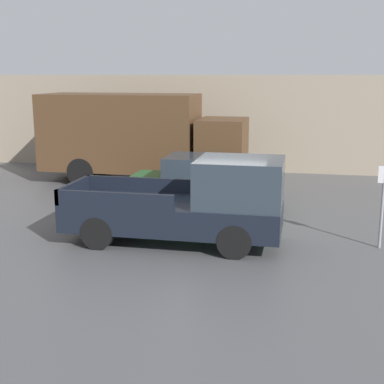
{
  "coord_description": "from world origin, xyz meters",
  "views": [
    {
      "loc": [
        2.17,
        -12.83,
        4.09
      ],
      "look_at": [
        -0.64,
        0.49,
        1.07
      ],
      "focal_mm": 50.0,
      "sensor_mm": 36.0,
      "label": 1
    }
  ],
  "objects_px": {
    "parking_sign": "(383,200)",
    "pickup_truck": "(194,204)",
    "car": "(205,183)",
    "newspaper_box": "(127,157)",
    "delivery_truck": "(137,135)"
  },
  "relations": [
    {
      "from": "delivery_truck",
      "to": "parking_sign",
      "type": "bearing_deg",
      "value": -38.52
    },
    {
      "from": "car",
      "to": "newspaper_box",
      "type": "xyz_separation_m",
      "value": [
        -4.73,
        6.53,
        -0.34
      ]
    },
    {
      "from": "pickup_truck",
      "to": "delivery_truck",
      "type": "distance_m",
      "value": 8.01
    },
    {
      "from": "car",
      "to": "delivery_truck",
      "type": "xyz_separation_m",
      "value": [
        -3.32,
        3.61,
        0.99
      ]
    },
    {
      "from": "car",
      "to": "newspaper_box",
      "type": "bearing_deg",
      "value": 125.94
    },
    {
      "from": "car",
      "to": "newspaper_box",
      "type": "distance_m",
      "value": 8.07
    },
    {
      "from": "pickup_truck",
      "to": "parking_sign",
      "type": "distance_m",
      "value": 4.48
    },
    {
      "from": "parking_sign",
      "to": "newspaper_box",
      "type": "xyz_separation_m",
      "value": [
        -9.53,
        9.38,
        -0.7
      ]
    },
    {
      "from": "parking_sign",
      "to": "car",
      "type": "bearing_deg",
      "value": 149.29
    },
    {
      "from": "delivery_truck",
      "to": "parking_sign",
      "type": "distance_m",
      "value": 10.4
    },
    {
      "from": "parking_sign",
      "to": "newspaper_box",
      "type": "relative_size",
      "value": 2.13
    },
    {
      "from": "parking_sign",
      "to": "pickup_truck",
      "type": "bearing_deg",
      "value": -172.25
    },
    {
      "from": "parking_sign",
      "to": "newspaper_box",
      "type": "bearing_deg",
      "value": 135.47
    },
    {
      "from": "car",
      "to": "parking_sign",
      "type": "relative_size",
      "value": 2.2
    },
    {
      "from": "pickup_truck",
      "to": "newspaper_box",
      "type": "xyz_separation_m",
      "value": [
        -5.09,
        9.98,
        -0.51
      ]
    }
  ]
}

